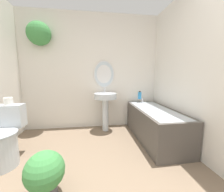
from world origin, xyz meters
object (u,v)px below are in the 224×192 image
(toilet_paper_roll, at_px, (9,101))
(potted_plant, at_px, (45,173))
(toilet, at_px, (2,141))
(bathtub, at_px, (155,123))
(pedestal_sink, at_px, (105,102))
(shampoo_bottle, at_px, (140,95))

(toilet_paper_roll, bearing_deg, potted_plant, -49.86)
(toilet, bearing_deg, bathtub, 9.81)
(toilet, xyz_separation_m, bathtub, (2.23, 0.39, -0.02))
(pedestal_sink, height_order, toilet_paper_roll, pedestal_sink)
(potted_plant, xyz_separation_m, toilet_paper_roll, (-0.70, 0.83, 0.53))
(shampoo_bottle, xyz_separation_m, potted_plant, (-1.46, -1.62, -0.45))
(bathtub, bearing_deg, pedestal_sink, 148.29)
(pedestal_sink, xyz_separation_m, bathtub, (0.83, -0.51, -0.31))
(toilet, distance_m, shampoo_bottle, 2.42)
(shampoo_bottle, relative_size, potted_plant, 0.38)
(toilet, relative_size, pedestal_sink, 0.83)
(pedestal_sink, distance_m, shampoo_bottle, 0.78)
(bathtub, bearing_deg, toilet, -170.19)
(bathtub, height_order, shampoo_bottle, shampoo_bottle)
(potted_plant, height_order, toilet_paper_roll, toilet_paper_roll)
(potted_plant, bearing_deg, toilet, 138.90)
(pedestal_sink, bearing_deg, toilet, -147.36)
(toilet_paper_roll, bearing_deg, shampoo_bottle, 20.12)
(shampoo_bottle, distance_m, potted_plant, 2.23)
(potted_plant, relative_size, toilet_paper_roll, 4.12)
(potted_plant, bearing_deg, toilet_paper_roll, 130.14)
(toilet, height_order, bathtub, toilet)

